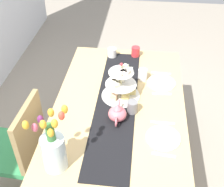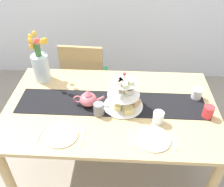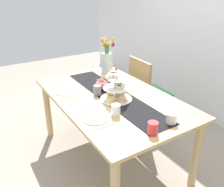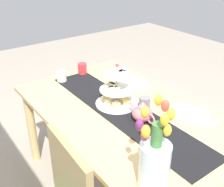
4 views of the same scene
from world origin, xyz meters
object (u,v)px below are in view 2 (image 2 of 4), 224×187
cream_jug (197,94)px  teapot (88,99)px  fork_right (131,138)px  dinner_plate_left (61,135)px  knife_left (82,136)px  mug_orange (208,112)px  chair_left (85,76)px  dining_table (111,115)px  tulip_vase (41,64)px  mug_grey (99,109)px  dinner_plate_right (153,139)px  tiered_cake_stand (124,96)px  knife_right (175,140)px  mug_white_text (158,118)px  fork_left (40,134)px

cream_jug → teapot: bearing=-171.0°
teapot → fork_right: bearing=-44.5°
dinner_plate_left → knife_left: size_ratio=1.35×
mug_orange → chair_left: bearing=141.8°
dining_table → tulip_vase: bearing=151.9°
dining_table → cream_jug: 0.70m
mug_grey → mug_orange: bearing=1.2°
dinner_plate_left → dinner_plate_right: bearing=0.0°
chair_left → tiered_cake_stand: (0.42, -0.72, 0.33)m
dinner_plate_right → chair_left: bearing=120.6°
dining_table → teapot: 0.23m
knife_right → mug_orange: mug_orange is taller
teapot → cream_jug: 0.86m
tiered_cake_stand → mug_white_text: bearing=-33.7°
tulip_vase → mug_grey: 0.69m
chair_left → knife_right: size_ratio=5.35×
chair_left → teapot: size_ratio=3.82×
cream_jug → dining_table: bearing=-168.8°
fork_left → mug_white_text: mug_white_text is taller
dinner_plate_right → mug_grey: 0.44m
tulip_vase → fork_left: bearing=-76.9°
tiered_cake_stand → dinner_plate_right: bearing=-58.1°
fork_left → fork_right: size_ratio=1.00×
dinner_plate_right → fork_right: bearing=180.0°
teapot → chair_left: bearing=101.3°
tulip_vase → knife_left: size_ratio=2.50×
dinner_plate_left → mug_grey: (0.23, 0.22, 0.05)m
dinner_plate_left → fork_left: dinner_plate_left is taller
mug_orange → knife_right: bearing=-137.6°
fork_right → cream_jug: bearing=41.3°
chair_left → knife_left: chair_left is taller
fork_right → mug_orange: 0.60m
tiered_cake_stand → mug_orange: size_ratio=3.20×
mug_grey → mug_orange: size_ratio=1.00×
tulip_vase → cream_jug: (1.29, -0.19, -0.11)m
tiered_cake_stand → fork_left: tiered_cake_stand is taller
tiered_cake_stand → cream_jug: tiered_cake_stand is taller
cream_jug → mug_grey: bearing=-162.8°
mug_grey → dining_table: bearing=50.2°
teapot → mug_white_text: teapot is taller
chair_left → fork_right: chair_left is taller
cream_jug → mug_grey: mug_grey is taller
dining_table → cream_jug: bearing=11.2°
dining_table → tulip_vase: tulip_vase is taller
fork_right → mug_orange: (0.55, 0.24, 0.04)m
teapot → mug_white_text: 0.54m
mug_white_text → dinner_plate_right: bearing=-104.7°
tulip_vase → fork_left: (0.15, -0.65, -0.15)m
fork_left → knife_right: same height
tulip_vase → mug_grey: (0.53, -0.43, -0.10)m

